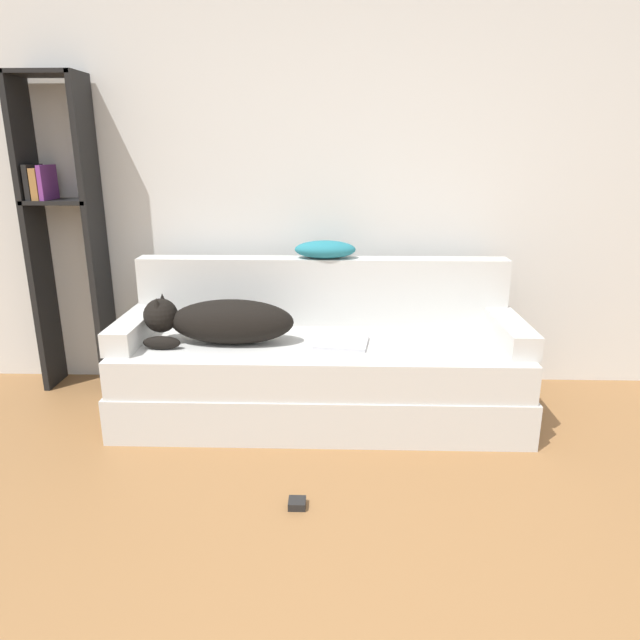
% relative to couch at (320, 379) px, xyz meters
% --- Properties ---
extents(wall_back, '(7.23, 0.06, 2.70)m').
position_rel_couch_xyz_m(wall_back, '(0.11, 0.60, 1.13)').
color(wall_back, silver).
rests_on(wall_back, ground_plane).
extents(couch, '(2.24, 0.80, 0.46)m').
position_rel_couch_xyz_m(couch, '(0.00, 0.00, 0.00)').
color(couch, silver).
rests_on(couch, ground_plane).
extents(couch_backrest, '(2.20, 0.15, 0.41)m').
position_rel_couch_xyz_m(couch_backrest, '(0.00, 0.33, 0.44)').
color(couch_backrest, silver).
rests_on(couch_backrest, couch).
extents(couch_arm_left, '(0.15, 0.61, 0.13)m').
position_rel_couch_xyz_m(couch_arm_left, '(-1.05, -0.01, 0.30)').
color(couch_arm_left, silver).
rests_on(couch_arm_left, couch).
extents(couch_arm_right, '(0.15, 0.61, 0.13)m').
position_rel_couch_xyz_m(couch_arm_right, '(1.05, -0.01, 0.30)').
color(couch_arm_right, silver).
rests_on(couch_arm_right, couch).
extents(dog, '(0.82, 0.26, 0.27)m').
position_rel_couch_xyz_m(dog, '(-0.55, -0.06, 0.36)').
color(dog, black).
rests_on(dog, couch).
extents(laptop, '(0.31, 0.28, 0.02)m').
position_rel_couch_xyz_m(laptop, '(0.12, -0.05, 0.24)').
color(laptop, '#B7B7BC').
rests_on(laptop, couch).
extents(throw_pillow, '(0.36, 0.19, 0.10)m').
position_rel_couch_xyz_m(throw_pillow, '(0.02, 0.32, 0.69)').
color(throw_pillow, teal).
rests_on(throw_pillow, couch_backrest).
extents(bookshelf, '(0.41, 0.26, 1.91)m').
position_rel_couch_xyz_m(bookshelf, '(-1.58, 0.42, 0.82)').
color(bookshelf, black).
rests_on(bookshelf, ground_plane).
extents(power_adapter, '(0.08, 0.08, 0.03)m').
position_rel_couch_xyz_m(power_adapter, '(-0.08, -0.89, -0.21)').
color(power_adapter, black).
rests_on(power_adapter, ground_plane).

